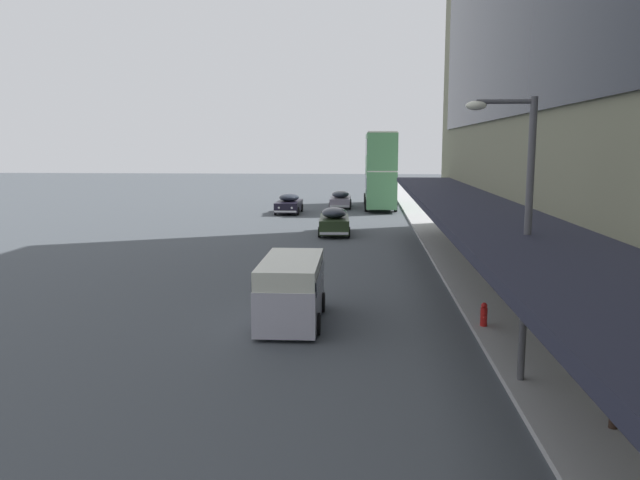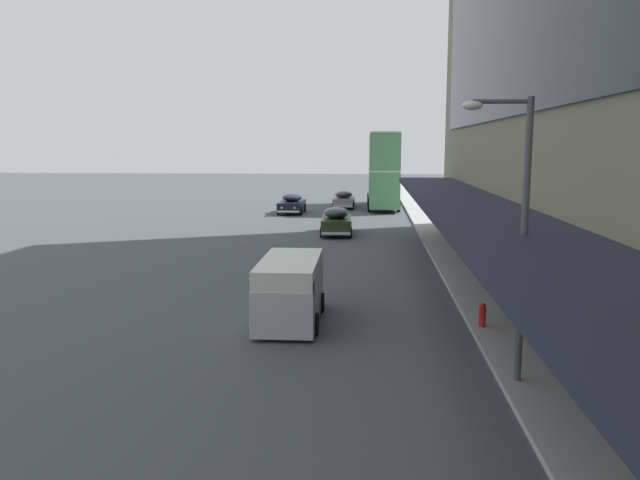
% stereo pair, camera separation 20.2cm
% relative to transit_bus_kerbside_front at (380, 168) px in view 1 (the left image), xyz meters
% --- Properties ---
extents(transit_bus_kerbside_front, '(2.77, 11.17, 6.52)m').
position_rel_transit_bus_kerbside_front_xyz_m(transit_bus_kerbside_front, '(0.00, 0.00, 0.00)').
color(transit_bus_kerbside_front, '#53935F').
rests_on(transit_bus_kerbside_front, ground).
extents(sedan_trailing_near, '(1.97, 4.64, 1.60)m').
position_rel_transit_bus_kerbside_front_xyz_m(sedan_trailing_near, '(-7.38, -5.17, -2.72)').
color(sedan_trailing_near, black).
rests_on(sedan_trailing_near, ground).
extents(sedan_trailing_mid, '(1.86, 4.90, 1.51)m').
position_rel_transit_bus_kerbside_front_xyz_m(sedan_trailing_mid, '(-3.41, -0.39, -2.76)').
color(sedan_trailing_mid, gray).
rests_on(sedan_trailing_mid, ground).
extents(sedan_oncoming_rear, '(2.04, 4.71, 1.68)m').
position_rel_transit_bus_kerbside_front_xyz_m(sedan_oncoming_rear, '(-3.13, -17.21, -2.69)').
color(sedan_oncoming_rear, '#25341D').
rests_on(sedan_oncoming_rear, ground).
extents(vw_van, '(1.95, 4.57, 1.96)m').
position_rel_transit_bus_kerbside_front_xyz_m(vw_van, '(-3.47, -36.42, -2.41)').
color(vw_van, '#B8B6C5').
rests_on(vw_van, ground).
extents(pedestrian_at_kerb, '(0.56, 0.39, 1.86)m').
position_rel_transit_bus_kerbside_front_xyz_m(pedestrian_at_kerb, '(3.46, -43.59, -2.32)').
color(pedestrian_at_kerb, '#302118').
rests_on(pedestrian_at_kerb, sidewalk_kerb).
extents(street_lamp, '(1.50, 0.28, 6.22)m').
position_rel_transit_bus_kerbside_front_xyz_m(street_lamp, '(2.08, -41.26, 0.31)').
color(street_lamp, '#4C4C51').
rests_on(street_lamp, sidewalk_kerb).
extents(fire_hydrant, '(0.20, 0.40, 0.70)m').
position_rel_transit_bus_kerbside_front_xyz_m(fire_hydrant, '(2.23, -37.04, -3.01)').
color(fire_hydrant, red).
rests_on(fire_hydrant, sidewalk_kerb).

